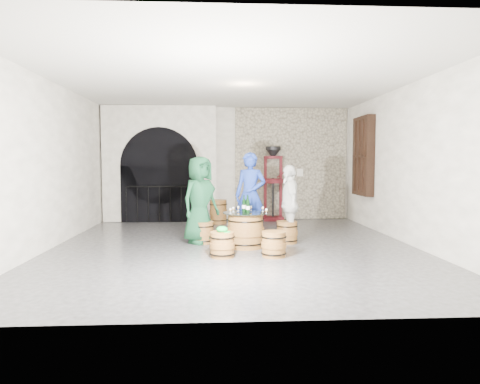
{
  "coord_description": "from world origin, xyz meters",
  "views": [
    {
      "loc": [
        -0.35,
        -8.3,
        1.65
      ],
      "look_at": [
        0.13,
        0.22,
        1.05
      ],
      "focal_mm": 32.0,
      "sensor_mm": 36.0,
      "label": 1
    }
  ],
  "objects": [
    {
      "name": "ceiling",
      "position": [
        0.0,
        0.0,
        3.2
      ],
      "size": [
        8.0,
        8.0,
        0.0
      ],
      "primitive_type": "plane",
      "rotation": [
        3.14,
        0.0,
        0.0
      ],
      "color": "beige",
      "rests_on": "wall_back"
    },
    {
      "name": "barrel_stool_right",
      "position": [
        1.09,
        0.26,
        0.22
      ],
      "size": [
        0.45,
        0.45,
        0.44
      ],
      "color": "olive",
      "rests_on": "ground"
    },
    {
      "name": "shuttered_window",
      "position": [
        3.38,
        2.4,
        1.8
      ],
      "size": [
        0.23,
        1.1,
        2.0
      ],
      "color": "black",
      "rests_on": "wall_right"
    },
    {
      "name": "tasting_glass_a",
      "position": [
        -0.08,
        -0.27,
        0.73
      ],
      "size": [
        0.05,
        0.05,
        0.1
      ],
      "primitive_type": null,
      "color": "#B07122",
      "rests_on": "barrel_table"
    },
    {
      "name": "person_green",
      "position": [
        -0.68,
        0.39,
        0.88
      ],
      "size": [
        1.01,
        1.0,
        1.77
      ],
      "primitive_type": "imported",
      "rotation": [
        0.0,
        0.0,
        0.77
      ],
      "color": "#113C22",
      "rests_on": "ground"
    },
    {
      "name": "barrel_table",
      "position": [
        0.22,
        -0.13,
        0.34
      ],
      "size": [
        0.88,
        0.88,
        0.68
      ],
      "color": "olive",
      "rests_on": "ground"
    },
    {
      "name": "control_box",
      "position": [
        2.05,
        3.86,
        1.35
      ],
      "size": [
        0.18,
        0.1,
        0.22
      ],
      "primitive_type": "cube",
      "color": "silver",
      "rests_on": "wall_back"
    },
    {
      "name": "barrel_stool_near_left",
      "position": [
        -0.25,
        -0.97,
        0.22
      ],
      "size": [
        0.45,
        0.45,
        0.44
      ],
      "color": "olive",
      "rests_on": "ground"
    },
    {
      "name": "stone_facing_panel",
      "position": [
        1.8,
        3.94,
        1.6
      ],
      "size": [
        3.2,
        0.12,
        3.18
      ],
      "primitive_type": "cube",
      "color": "#ADA38A",
      "rests_on": "ground"
    },
    {
      "name": "tasting_glass_c",
      "position": [
        0.09,
        0.12,
        0.73
      ],
      "size": [
        0.05,
        0.05,
        0.1
      ],
      "primitive_type": null,
      "color": "#B07122",
      "rests_on": "barrel_table"
    },
    {
      "name": "arched_opening",
      "position": [
        -1.9,
        3.74,
        1.58
      ],
      "size": [
        3.1,
        0.6,
        3.19
      ],
      "color": "white",
      "rests_on": "ground"
    },
    {
      "name": "side_barrel",
      "position": [
        -0.29,
        3.13,
        0.32
      ],
      "size": [
        0.48,
        0.48,
        0.64
      ],
      "rotation": [
        0.0,
        0.0,
        0.21
      ],
      "color": "olive",
      "rests_on": "ground"
    },
    {
      "name": "wine_bottle_center",
      "position": [
        0.26,
        -0.25,
        0.81
      ],
      "size": [
        0.08,
        0.08,
        0.32
      ],
      "color": "black",
      "rests_on": "barrel_table"
    },
    {
      "name": "wine_bottle_right",
      "position": [
        0.27,
        0.07,
        0.81
      ],
      "size": [
        0.08,
        0.08,
        0.32
      ],
      "color": "black",
      "rests_on": "barrel_table"
    },
    {
      "name": "tasting_glass_d",
      "position": [
        0.34,
        0.15,
        0.73
      ],
      "size": [
        0.05,
        0.05,
        0.1
      ],
      "primitive_type": null,
      "color": "#B07122",
      "rests_on": "barrel_table"
    },
    {
      "name": "wine_bottle_left",
      "position": [
        0.19,
        -0.05,
        0.81
      ],
      "size": [
        0.08,
        0.08,
        0.32
      ],
      "color": "black",
      "rests_on": "barrel_table"
    },
    {
      "name": "tasting_glass_b",
      "position": [
        0.57,
        -0.02,
        0.73
      ],
      "size": [
        0.05,
        0.05,
        0.1
      ],
      "primitive_type": null,
      "color": "#B07122",
      "rests_on": "barrel_table"
    },
    {
      "name": "barrel_stool_far",
      "position": [
        0.38,
        0.82,
        0.22
      ],
      "size": [
        0.45,
        0.45,
        0.44
      ],
      "color": "olive",
      "rests_on": "ground"
    },
    {
      "name": "wall_right",
      "position": [
        3.5,
        0.0,
        1.6
      ],
      "size": [
        0.0,
        8.0,
        8.0
      ],
      "primitive_type": "plane",
      "rotation": [
        1.57,
        0.0,
        -1.57
      ],
      "color": "white",
      "rests_on": "ground"
    },
    {
      "name": "tasting_glass_f",
      "position": [
        -0.02,
        -0.04,
        0.73
      ],
      "size": [
        0.05,
        0.05,
        0.1
      ],
      "primitive_type": null,
      "color": "#B07122",
      "rests_on": "barrel_table"
    },
    {
      "name": "person_white",
      "position": [
        1.14,
        0.29,
        0.8
      ],
      "size": [
        0.4,
        0.94,
        1.59
      ],
      "primitive_type": "imported",
      "rotation": [
        0.0,
        0.0,
        -1.58
      ],
      "color": "silver",
      "rests_on": "ground"
    },
    {
      "name": "tasting_glass_e",
      "position": [
        0.59,
        -0.38,
        0.73
      ],
      "size": [
        0.05,
        0.05,
        0.1
      ],
      "primitive_type": null,
      "color": "#B07122",
      "rests_on": "barrel_table"
    },
    {
      "name": "barrel_stool_left",
      "position": [
        -0.61,
        0.35,
        0.22
      ],
      "size": [
        0.45,
        0.45,
        0.44
      ],
      "color": "olive",
      "rests_on": "ground"
    },
    {
      "name": "person_blue",
      "position": [
        0.39,
        0.88,
        0.93
      ],
      "size": [
        0.8,
        0.66,
        1.86
      ],
      "primitive_type": "imported",
      "rotation": [
        0.0,
        0.0,
        -0.38
      ],
      "color": "navy",
      "rests_on": "ground"
    },
    {
      "name": "wall_front",
      "position": [
        0.0,
        -4.0,
        1.6
      ],
      "size": [
        8.0,
        0.0,
        8.0
      ],
      "primitive_type": "plane",
      "rotation": [
        -1.57,
        0.0,
        0.0
      ],
      "color": "white",
      "rests_on": "ground"
    },
    {
      "name": "wall_back",
      "position": [
        0.0,
        4.0,
        1.6
      ],
      "size": [
        8.0,
        0.0,
        8.0
      ],
      "primitive_type": "plane",
      "rotation": [
        1.57,
        0.0,
        0.0
      ],
      "color": "white",
      "rests_on": "ground"
    },
    {
      "name": "ground",
      "position": [
        0.0,
        0.0,
        0.0
      ],
      "size": [
        8.0,
        8.0,
        0.0
      ],
      "primitive_type": "plane",
      "color": "#2E2D30",
      "rests_on": "ground"
    },
    {
      "name": "wall_left",
      "position": [
        -3.5,
        0.0,
        1.6
      ],
      "size": [
        0.0,
        8.0,
        8.0
      ],
      "primitive_type": "plane",
      "rotation": [
        1.57,
        0.0,
        1.57
      ],
      "color": "white",
      "rests_on": "ground"
    },
    {
      "name": "green_cap",
      "position": [
        -0.24,
        -0.98,
        0.49
      ],
      "size": [
        0.24,
        0.19,
        0.11
      ],
      "color": "#0E9B31",
      "rests_on": "barrel_stool_near_left"
    },
    {
      "name": "corking_press",
      "position": [
        1.26,
        3.66,
        1.21
      ],
      "size": [
        0.85,
        0.47,
        2.08
      ],
      "rotation": [
        0.0,
        0.0,
        0.01
      ],
      "color": "#4E0D15",
      "rests_on": "ground"
    },
    {
      "name": "barrel_stool_near_right",
      "position": [
        0.65,
        -0.99,
        0.22
      ],
      "size": [
        0.45,
        0.45,
        0.44
      ],
      "color": "olive",
      "rests_on": "ground"
    }
  ]
}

